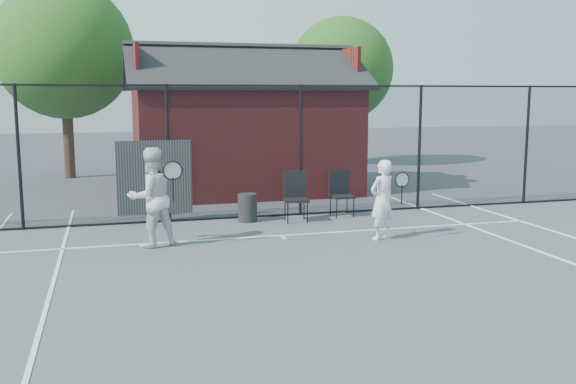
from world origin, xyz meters
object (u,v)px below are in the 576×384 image
object	(u,v)px
chair_right	(342,194)
waste_bin	(247,208)
clubhouse	(243,136)
player_back	(151,197)
chair_left	(296,198)
player_front	(382,200)

from	to	relation	value
chair_right	waste_bin	distance (m)	2.23
clubhouse	chair_right	distance (m)	4.74
player_back	chair_right	world-z (taller)	player_back
chair_left	chair_right	world-z (taller)	chair_left
chair_left	chair_right	distance (m)	1.24
waste_bin	player_back	bearing A→B (deg)	-140.50
chair_left	chair_right	xyz separation A→B (m)	(1.19, 0.32, -0.02)
clubhouse	chair_right	size ratio (longest dim) A/B	6.31
clubhouse	player_front	bearing A→B (deg)	-79.19
player_back	player_front	bearing A→B (deg)	-8.10
clubhouse	player_back	bearing A→B (deg)	-115.95
clubhouse	waste_bin	size ratio (longest dim) A/B	10.55
clubhouse	waste_bin	distance (m)	4.66
chair_right	clubhouse	bearing A→B (deg)	106.73
clubhouse	chair_left	size ratio (longest dim) A/B	6.03
chair_left	waste_bin	bearing A→B (deg)	169.79
player_front	player_back	world-z (taller)	player_back
player_front	chair_right	size ratio (longest dim) A/B	1.50
player_front	chair_right	xyz separation A→B (m)	(0.08, 2.41, -0.26)
waste_bin	chair_left	bearing A→B (deg)	-17.36
clubhouse	player_back	world-z (taller)	clubhouse
player_front	waste_bin	xyz separation A→B (m)	(-2.14, 2.41, -0.47)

